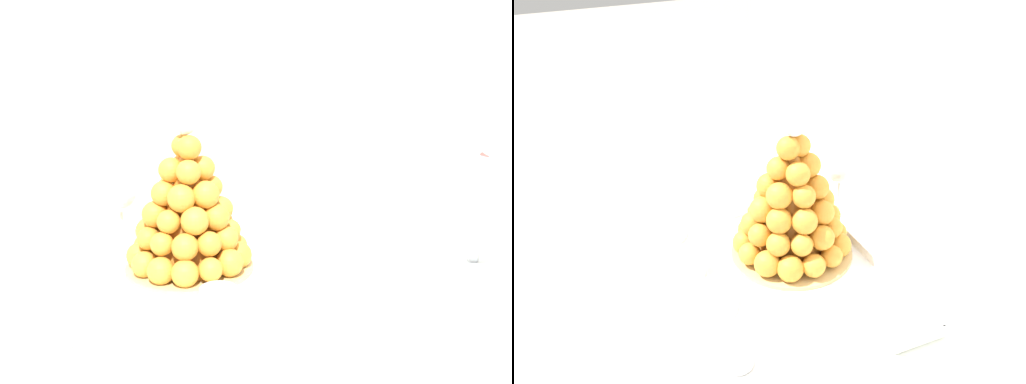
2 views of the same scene
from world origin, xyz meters
TOP-DOWN VIEW (x-y plane):
  - buffet_table at (0.00, 0.00)m, footprint 1.40×0.83m
  - serving_tray at (-0.21, 0.02)m, footprint 0.65×0.42m
  - croquembouche at (-0.19, 0.09)m, footprint 0.24×0.24m
  - dessert_cup_left at (-0.44, -0.09)m, footprint 0.06×0.06m
  - dessert_cup_mid_left at (-0.33, -0.10)m, footprint 0.05×0.05m
  - dessert_cup_centre at (-0.20, -0.11)m, footprint 0.06×0.06m
  - dessert_cup_mid_right at (-0.09, -0.09)m, footprint 0.06×0.06m
  - dessert_cup_right at (0.04, -0.11)m, footprint 0.05×0.05m
  - creme_brulee_ramekin at (-0.40, 0.04)m, footprint 0.09×0.09m
  - macaron_goblet at (0.32, -0.07)m, footprint 0.13×0.13m
  - wine_glass at (-0.28, 0.25)m, footprint 0.06×0.06m

SIDE VIEW (x-z plane):
  - buffet_table at x=0.00m, z-range 0.25..0.99m
  - serving_tray at x=-0.21m, z-range 0.73..0.75m
  - creme_brulee_ramekin at x=-0.40m, z-range 0.74..0.77m
  - dessert_cup_centre at x=-0.20m, z-range 0.74..0.79m
  - dessert_cup_mid_left at x=-0.33m, z-range 0.74..0.79m
  - dessert_cup_mid_right at x=-0.09m, z-range 0.74..0.79m
  - dessert_cup_right at x=0.04m, z-range 0.74..0.80m
  - dessert_cup_left at x=-0.44m, z-range 0.74..0.80m
  - wine_glass at x=-0.28m, z-range 0.77..0.92m
  - croquembouche at x=-0.19m, z-range 0.70..1.00m
  - macaron_goblet at x=0.32m, z-range 0.76..0.99m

